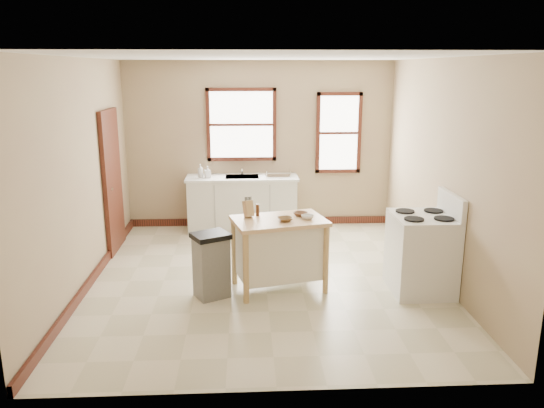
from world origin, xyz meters
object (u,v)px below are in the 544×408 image
(pepper_grinder, at_px, (258,210))
(trash_bin, at_px, (211,265))
(kitchen_island, at_px, (279,254))
(bowl_a, at_px, (285,219))
(dish_rack, at_px, (278,173))
(bowl_c, at_px, (308,217))
(knife_block, at_px, (248,209))
(gas_stove, at_px, (422,243))
(soap_bottle_a, at_px, (200,171))
(soap_bottle_b, at_px, (208,172))
(bowl_b, at_px, (300,214))

(pepper_grinder, distance_m, trash_bin, 0.88)
(kitchen_island, relative_size, bowl_a, 6.10)
(dish_rack, bearing_deg, kitchen_island, -101.85)
(bowl_a, bearing_deg, bowl_c, 14.98)
(knife_block, relative_size, pepper_grinder, 1.33)
(knife_block, relative_size, trash_bin, 0.25)
(kitchen_island, distance_m, gas_stove, 1.74)
(soap_bottle_a, bearing_deg, trash_bin, -82.78)
(soap_bottle_b, height_order, bowl_b, soap_bottle_b)
(soap_bottle_a, relative_size, bowl_b, 1.34)
(bowl_b, bearing_deg, bowl_c, -65.67)
(bowl_c, height_order, gas_stove, gas_stove)
(bowl_a, bearing_deg, gas_stove, -2.23)
(soap_bottle_a, distance_m, bowl_b, 2.70)
(soap_bottle_a, distance_m, pepper_grinder, 2.45)
(bowl_b, distance_m, gas_stove, 1.51)
(soap_bottle_b, bearing_deg, bowl_a, -79.73)
(knife_block, bearing_deg, dish_rack, 50.88)
(bowl_a, xyz_separation_m, bowl_b, (0.21, 0.23, -0.00))
(dish_rack, bearing_deg, knife_block, -110.71)
(soap_bottle_a, xyz_separation_m, kitchen_island, (1.14, -2.44, -0.59))
(dish_rack, xyz_separation_m, bowl_b, (0.13, -2.35, -0.05))
(soap_bottle_a, relative_size, gas_stove, 0.19)
(gas_stove, bearing_deg, bowl_c, 174.27)
(bowl_c, bearing_deg, knife_block, 171.07)
(bowl_b, bearing_deg, trash_bin, -162.49)
(bowl_c, xyz_separation_m, gas_stove, (1.38, -0.14, -0.31))
(soap_bottle_a, distance_m, kitchen_island, 2.76)
(soap_bottle_a, height_order, bowl_a, soap_bottle_a)
(soap_bottle_b, relative_size, dish_rack, 0.48)
(dish_rack, relative_size, bowl_b, 2.39)
(trash_bin, bearing_deg, soap_bottle_a, 68.73)
(pepper_grinder, xyz_separation_m, gas_stove, (1.99, -0.31, -0.36))
(knife_block, bearing_deg, soap_bottle_b, 78.54)
(bowl_b, bearing_deg, soap_bottle_b, 119.45)
(bowl_a, bearing_deg, knife_block, 156.97)
(dish_rack, xyz_separation_m, pepper_grinder, (-0.40, -2.34, 0.00))
(bowl_b, relative_size, trash_bin, 0.22)
(gas_stove, bearing_deg, bowl_b, 168.57)
(bowl_a, xyz_separation_m, gas_stove, (1.66, -0.06, -0.31))
(dish_rack, distance_m, trash_bin, 2.92)
(bowl_a, bearing_deg, trash_bin, -172.55)
(pepper_grinder, bearing_deg, dish_rack, 80.26)
(bowl_b, xyz_separation_m, trash_bin, (-1.09, -0.35, -0.52))
(pepper_grinder, distance_m, bowl_b, 0.53)
(trash_bin, height_order, gas_stove, gas_stove)
(knife_block, distance_m, bowl_b, 0.65)
(soap_bottle_b, height_order, pepper_grinder, soap_bottle_b)
(kitchen_island, bearing_deg, bowl_b, 12.75)
(soap_bottle_b, relative_size, gas_stove, 0.16)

